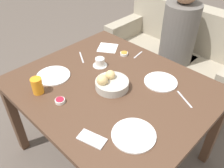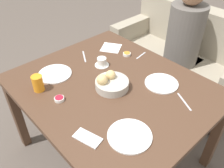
% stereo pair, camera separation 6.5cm
% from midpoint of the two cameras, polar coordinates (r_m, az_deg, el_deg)
% --- Properties ---
extents(ground_plane, '(10.00, 10.00, 0.00)m').
position_cam_midpoint_polar(ground_plane, '(2.12, -0.93, -16.07)').
color(ground_plane, '#564C44').
extents(dining_table, '(1.28, 1.09, 0.73)m').
position_cam_midpoint_polar(dining_table, '(1.64, -1.16, -2.76)').
color(dining_table, '#4C3323').
rests_on(dining_table, ground_plane).
extents(couch, '(1.43, 0.70, 0.87)m').
position_cam_midpoint_polar(couch, '(2.71, 14.31, 5.54)').
color(couch, '#9E937F').
rests_on(couch, ground_plane).
extents(seated_person, '(0.33, 0.43, 1.20)m').
position_cam_midpoint_polar(seated_person, '(2.46, 14.30, 7.64)').
color(seated_person, '#23232D').
rests_on(seated_person, ground_plane).
extents(bread_basket, '(0.22, 0.22, 0.11)m').
position_cam_midpoint_polar(bread_basket, '(1.55, -1.50, 0.21)').
color(bread_basket, '#B2ADA3').
rests_on(bread_basket, dining_table).
extents(plate_near_left, '(0.24, 0.24, 0.01)m').
position_cam_midpoint_polar(plate_near_left, '(1.72, -14.98, 1.95)').
color(plate_near_left, white).
rests_on(plate_near_left, dining_table).
extents(plate_near_right, '(0.24, 0.24, 0.01)m').
position_cam_midpoint_polar(plate_near_right, '(1.28, 3.77, -12.14)').
color(plate_near_right, white).
rests_on(plate_near_right, dining_table).
extents(plate_far_center, '(0.22, 0.22, 0.01)m').
position_cam_midpoint_polar(plate_far_center, '(1.64, 10.52, 0.53)').
color(plate_far_center, white).
rests_on(plate_far_center, dining_table).
extents(juice_glass, '(0.07, 0.07, 0.11)m').
position_cam_midpoint_polar(juice_glass, '(1.58, -18.68, -0.42)').
color(juice_glass, orange).
rests_on(juice_glass, dining_table).
extents(coffee_cup, '(0.11, 0.11, 0.06)m').
position_cam_midpoint_polar(coffee_cup, '(1.76, -3.97, 5.17)').
color(coffee_cup, white).
rests_on(coffee_cup, dining_table).
extents(jam_bowl_berry, '(0.06, 0.06, 0.02)m').
position_cam_midpoint_polar(jam_bowl_berry, '(1.49, -13.63, -3.94)').
color(jam_bowl_berry, white).
rests_on(jam_bowl_berry, dining_table).
extents(jam_bowl_honey, '(0.06, 0.06, 0.02)m').
position_cam_midpoint_polar(jam_bowl_honey, '(1.90, 1.94, 7.30)').
color(jam_bowl_honey, white).
rests_on(jam_bowl_honey, dining_table).
extents(fork_silver, '(0.15, 0.08, 0.00)m').
position_cam_midpoint_polar(fork_silver, '(1.54, 15.87, -3.53)').
color(fork_silver, '#B7B7BC').
rests_on(fork_silver, dining_table).
extents(knife_silver, '(0.15, 0.09, 0.00)m').
position_cam_midpoint_polar(knife_silver, '(1.89, -8.33, 6.36)').
color(knife_silver, '#B7B7BC').
rests_on(knife_silver, dining_table).
extents(spoon_coffee, '(0.03, 0.12, 0.00)m').
position_cam_midpoint_polar(spoon_coffee, '(1.92, 5.34, 7.02)').
color(spoon_coffee, '#B7B7BC').
rests_on(spoon_coffee, dining_table).
extents(napkin, '(0.21, 0.21, 0.00)m').
position_cam_midpoint_polar(napkin, '(2.00, -1.98, 8.67)').
color(napkin, white).
rests_on(napkin, dining_table).
extents(cell_phone, '(0.16, 0.11, 0.01)m').
position_cam_midpoint_polar(cell_phone, '(1.27, -6.37, -13.03)').
color(cell_phone, silver).
rests_on(cell_phone, dining_table).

